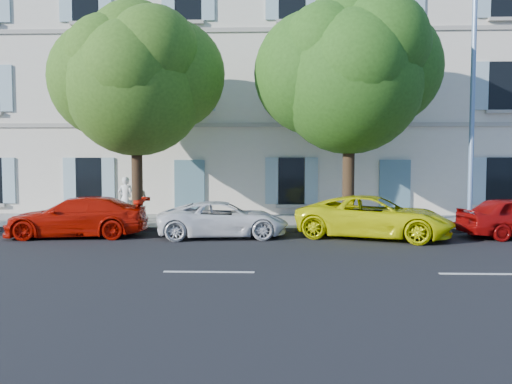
{
  "coord_description": "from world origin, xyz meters",
  "views": [
    {
      "loc": [
        1.4,
        -14.77,
        2.42
      ],
      "look_at": [
        0.83,
        2.0,
        1.4
      ],
      "focal_mm": 35.0,
      "sensor_mm": 36.0,
      "label": 1
    }
  ],
  "objects_px": {
    "car_yellow_supercar": "(374,217)",
    "pedestrian_a": "(126,198)",
    "tree_right": "(349,80)",
    "street_lamp": "(475,87)",
    "pedestrian_b": "(138,201)",
    "car_red_coupe": "(77,217)",
    "car_white_coupe": "(223,219)",
    "tree_left": "(136,86)"
  },
  "relations": [
    {
      "from": "car_yellow_supercar",
      "to": "pedestrian_a",
      "type": "distance_m",
      "value": 9.55
    },
    {
      "from": "tree_right",
      "to": "street_lamp",
      "type": "xyz_separation_m",
      "value": [
        4.2,
        -0.29,
        -0.29
      ]
    },
    {
      "from": "pedestrian_a",
      "to": "pedestrian_b",
      "type": "xyz_separation_m",
      "value": [
        0.63,
        -0.55,
        -0.05
      ]
    },
    {
      "from": "car_red_coupe",
      "to": "car_white_coupe",
      "type": "distance_m",
      "value": 4.7
    },
    {
      "from": "pedestrian_b",
      "to": "car_white_coupe",
      "type": "bearing_deg",
      "value": 148.57
    },
    {
      "from": "tree_left",
      "to": "tree_right",
      "type": "bearing_deg",
      "value": 0.15
    },
    {
      "from": "car_red_coupe",
      "to": "tree_right",
      "type": "relative_size",
      "value": 0.56
    },
    {
      "from": "pedestrian_a",
      "to": "tree_left",
      "type": "bearing_deg",
      "value": 122.91
    },
    {
      "from": "car_red_coupe",
      "to": "car_yellow_supercar",
      "type": "bearing_deg",
      "value": 85.07
    },
    {
      "from": "car_yellow_supercar",
      "to": "pedestrian_b",
      "type": "xyz_separation_m",
      "value": [
        -8.31,
        2.78,
        0.27
      ]
    },
    {
      "from": "street_lamp",
      "to": "pedestrian_a",
      "type": "xyz_separation_m",
      "value": [
        -12.59,
        1.81,
        -3.97
      ]
    },
    {
      "from": "pedestrian_a",
      "to": "tree_right",
      "type": "bearing_deg",
      "value": 172.91
    },
    {
      "from": "car_white_coupe",
      "to": "tree_right",
      "type": "height_order",
      "value": "tree_right"
    },
    {
      "from": "car_red_coupe",
      "to": "tree_right",
      "type": "xyz_separation_m",
      "value": [
        8.95,
        1.9,
        4.61
      ]
    },
    {
      "from": "pedestrian_a",
      "to": "pedestrian_b",
      "type": "distance_m",
      "value": 0.83
    },
    {
      "from": "street_lamp",
      "to": "tree_right",
      "type": "bearing_deg",
      "value": 176.01
    },
    {
      "from": "car_yellow_supercar",
      "to": "tree_right",
      "type": "relative_size",
      "value": 0.61
    },
    {
      "from": "street_lamp",
      "to": "pedestrian_b",
      "type": "distance_m",
      "value": 12.68
    },
    {
      "from": "car_yellow_supercar",
      "to": "street_lamp",
      "type": "relative_size",
      "value": 0.57
    },
    {
      "from": "car_red_coupe",
      "to": "tree_left",
      "type": "relative_size",
      "value": 0.58
    },
    {
      "from": "tree_right",
      "to": "street_lamp",
      "type": "relative_size",
      "value": 0.94
    },
    {
      "from": "car_red_coupe",
      "to": "pedestrian_b",
      "type": "height_order",
      "value": "pedestrian_b"
    },
    {
      "from": "street_lamp",
      "to": "pedestrian_a",
      "type": "bearing_deg",
      "value": 171.8
    },
    {
      "from": "street_lamp",
      "to": "pedestrian_b",
      "type": "xyz_separation_m",
      "value": [
        -11.96,
        1.27,
        -4.02
      ]
    },
    {
      "from": "car_white_coupe",
      "to": "car_yellow_supercar",
      "type": "distance_m",
      "value": 4.81
    },
    {
      "from": "tree_left",
      "to": "pedestrian_b",
      "type": "distance_m",
      "value": 4.26
    },
    {
      "from": "tree_left",
      "to": "pedestrian_a",
      "type": "height_order",
      "value": "tree_left"
    },
    {
      "from": "tree_left",
      "to": "street_lamp",
      "type": "distance_m",
      "value": 11.72
    },
    {
      "from": "car_yellow_supercar",
      "to": "tree_left",
      "type": "relative_size",
      "value": 0.63
    },
    {
      "from": "tree_left",
      "to": "car_red_coupe",
      "type": "bearing_deg",
      "value": -127.4
    },
    {
      "from": "tree_right",
      "to": "pedestrian_b",
      "type": "bearing_deg",
      "value": 172.85
    },
    {
      "from": "car_white_coupe",
      "to": "car_yellow_supercar",
      "type": "height_order",
      "value": "car_yellow_supercar"
    },
    {
      "from": "car_red_coupe",
      "to": "street_lamp",
      "type": "distance_m",
      "value": 13.94
    },
    {
      "from": "car_yellow_supercar",
      "to": "tree_left",
      "type": "bearing_deg",
      "value": 96.29
    },
    {
      "from": "car_yellow_supercar",
      "to": "tree_left",
      "type": "xyz_separation_m",
      "value": [
        -8.06,
        1.79,
        4.41
      ]
    },
    {
      "from": "pedestrian_b",
      "to": "tree_right",
      "type": "bearing_deg",
      "value": 179.87
    },
    {
      "from": "car_yellow_supercar",
      "to": "pedestrian_b",
      "type": "relative_size",
      "value": 3.04
    },
    {
      "from": "street_lamp",
      "to": "pedestrian_b",
      "type": "relative_size",
      "value": 5.33
    },
    {
      "from": "car_red_coupe",
      "to": "car_yellow_supercar",
      "type": "height_order",
      "value": "car_yellow_supercar"
    },
    {
      "from": "tree_left",
      "to": "pedestrian_b",
      "type": "xyz_separation_m",
      "value": [
        -0.25,
        0.99,
        -4.14
      ]
    },
    {
      "from": "car_yellow_supercar",
      "to": "tree_right",
      "type": "xyz_separation_m",
      "value": [
        -0.55,
        1.81,
        4.58
      ]
    },
    {
      "from": "car_red_coupe",
      "to": "street_lamp",
      "type": "xyz_separation_m",
      "value": [
        13.15,
        1.61,
        4.32
      ]
    }
  ]
}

